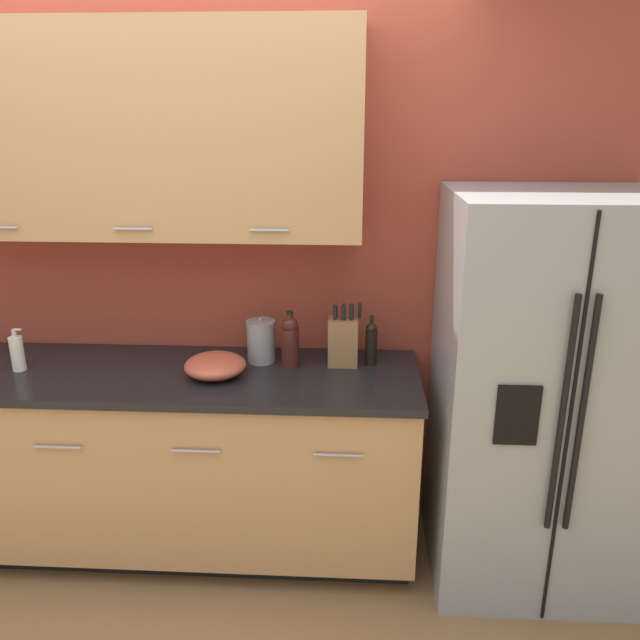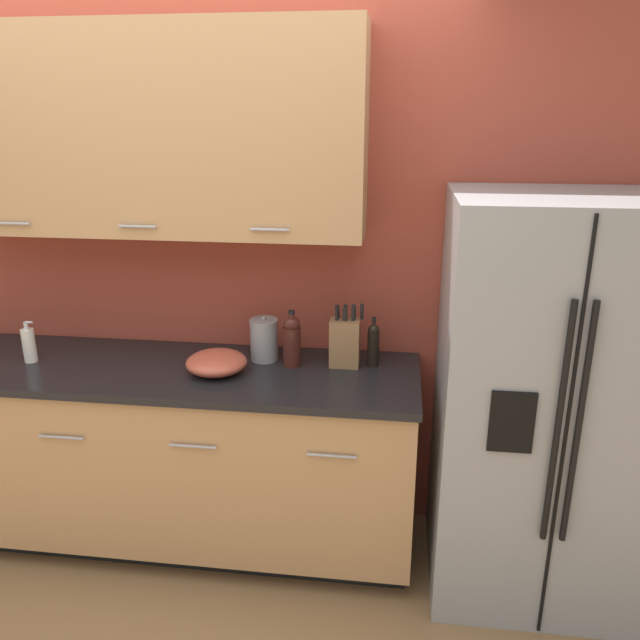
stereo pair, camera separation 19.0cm
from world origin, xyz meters
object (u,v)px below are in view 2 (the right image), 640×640
at_px(knife_block, 345,341).
at_px(mixing_bowl, 216,362).
at_px(oil_bottle, 373,344).
at_px(steel_canister, 264,339).
at_px(wine_bottle, 292,340).
at_px(soap_dispenser, 29,345).
at_px(refrigerator, 543,403).

xyz_separation_m(knife_block, mixing_bowl, (-0.55, -0.16, -0.07)).
relative_size(oil_bottle, mixing_bowl, 0.86).
relative_size(knife_block, steel_canister, 1.38).
bearing_deg(oil_bottle, knife_block, -175.60).
height_order(wine_bottle, soap_dispenser, wine_bottle).
height_order(steel_canister, mixing_bowl, steel_canister).
height_order(wine_bottle, steel_canister, wine_bottle).
xyz_separation_m(oil_bottle, steel_canister, (-0.50, 0.01, -0.01)).
relative_size(soap_dispenser, steel_canister, 0.93).
bearing_deg(oil_bottle, steel_canister, 178.96).
xyz_separation_m(refrigerator, wine_bottle, (-1.08, 0.13, 0.18)).
xyz_separation_m(wine_bottle, steel_canister, (-0.14, 0.05, -0.03)).
bearing_deg(mixing_bowl, soap_dispenser, 179.14).
distance_m(knife_block, mixing_bowl, 0.58).
height_order(knife_block, oil_bottle, knife_block).
xyz_separation_m(soap_dispenser, steel_canister, (1.06, 0.16, 0.02)).
bearing_deg(refrigerator, wine_bottle, 173.12).
bearing_deg(steel_canister, mixing_bowl, -134.91).
height_order(knife_block, soap_dispenser, knife_block).
distance_m(oil_bottle, steel_canister, 0.50).
height_order(soap_dispenser, oil_bottle, oil_bottle).
xyz_separation_m(refrigerator, steel_canister, (-1.22, 0.18, 0.15)).
relative_size(wine_bottle, mixing_bowl, 0.97).
xyz_separation_m(refrigerator, soap_dispenser, (-2.28, 0.02, 0.14)).
distance_m(oil_bottle, mixing_bowl, 0.70).
xyz_separation_m(soap_dispenser, oil_bottle, (1.56, 0.16, 0.02)).
height_order(refrigerator, steel_canister, refrigerator).
distance_m(knife_block, wine_bottle, 0.24).
bearing_deg(soap_dispenser, oil_bottle, 5.67).
distance_m(wine_bottle, steel_canister, 0.15).
distance_m(wine_bottle, oil_bottle, 0.37).
bearing_deg(wine_bottle, steel_canister, 158.88).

